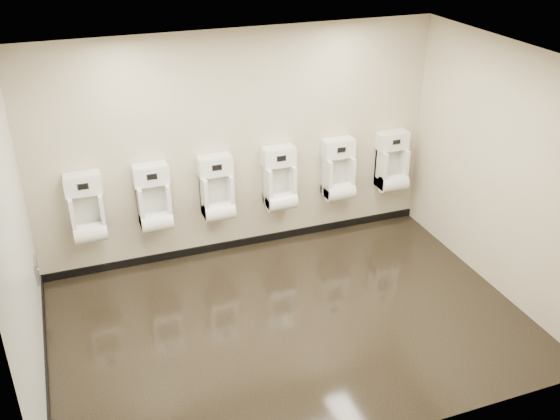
{
  "coord_description": "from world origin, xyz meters",
  "views": [
    {
      "loc": [
        -1.97,
        -5.05,
        4.17
      ],
      "look_at": [
        0.09,
        0.55,
        1.09
      ],
      "focal_mm": 40.0,
      "sensor_mm": 36.0,
      "label": 1
    }
  ],
  "objects_px": {
    "urinal_0": "(87,213)",
    "urinal_4": "(338,174)",
    "urinal_1": "(154,203)",
    "urinal_5": "(392,166)",
    "urinal_2": "(217,193)",
    "urinal_3": "(280,183)",
    "access_panel": "(36,270)"
  },
  "relations": [
    {
      "from": "access_panel",
      "to": "urinal_0",
      "type": "xyz_separation_m",
      "value": [
        0.62,
        0.41,
        0.38
      ]
    },
    {
      "from": "urinal_1",
      "to": "urinal_3",
      "type": "distance_m",
      "value": 1.58
    },
    {
      "from": "urinal_1",
      "to": "urinal_3",
      "type": "relative_size",
      "value": 1.0
    },
    {
      "from": "urinal_0",
      "to": "urinal_3",
      "type": "height_order",
      "value": "same"
    },
    {
      "from": "access_panel",
      "to": "urinal_0",
      "type": "relative_size",
      "value": 0.32
    },
    {
      "from": "urinal_0",
      "to": "urinal_4",
      "type": "xyz_separation_m",
      "value": [
        3.15,
        0.0,
        0.0
      ]
    },
    {
      "from": "urinal_3",
      "to": "urinal_4",
      "type": "height_order",
      "value": "same"
    },
    {
      "from": "urinal_1",
      "to": "urinal_4",
      "type": "distance_m",
      "value": 2.38
    },
    {
      "from": "access_panel",
      "to": "urinal_0",
      "type": "bearing_deg",
      "value": 33.51
    },
    {
      "from": "access_panel",
      "to": "urinal_0",
      "type": "height_order",
      "value": "urinal_0"
    },
    {
      "from": "urinal_4",
      "to": "urinal_2",
      "type": "bearing_deg",
      "value": 180.0
    },
    {
      "from": "urinal_1",
      "to": "urinal_3",
      "type": "height_order",
      "value": "same"
    },
    {
      "from": "urinal_1",
      "to": "urinal_5",
      "type": "relative_size",
      "value": 1.0
    },
    {
      "from": "urinal_2",
      "to": "urinal_4",
      "type": "relative_size",
      "value": 1.0
    },
    {
      "from": "urinal_3",
      "to": "urinal_5",
      "type": "height_order",
      "value": "same"
    },
    {
      "from": "urinal_1",
      "to": "urinal_2",
      "type": "xyz_separation_m",
      "value": [
        0.77,
        0.0,
        0.0
      ]
    },
    {
      "from": "urinal_4",
      "to": "urinal_5",
      "type": "distance_m",
      "value": 0.79
    },
    {
      "from": "urinal_3",
      "to": "urinal_4",
      "type": "bearing_deg",
      "value": 0.0
    },
    {
      "from": "urinal_1",
      "to": "urinal_2",
      "type": "bearing_deg",
      "value": 0.0
    },
    {
      "from": "urinal_2",
      "to": "urinal_4",
      "type": "distance_m",
      "value": 1.62
    },
    {
      "from": "urinal_1",
      "to": "urinal_5",
      "type": "bearing_deg",
      "value": 0.0
    },
    {
      "from": "urinal_2",
      "to": "urinal_5",
      "type": "distance_m",
      "value": 2.41
    },
    {
      "from": "urinal_0",
      "to": "urinal_1",
      "type": "height_order",
      "value": "same"
    },
    {
      "from": "urinal_3",
      "to": "urinal_5",
      "type": "distance_m",
      "value": 1.6
    },
    {
      "from": "access_panel",
      "to": "urinal_5",
      "type": "relative_size",
      "value": 0.32
    },
    {
      "from": "urinal_1",
      "to": "urinal_5",
      "type": "height_order",
      "value": "same"
    },
    {
      "from": "access_panel",
      "to": "urinal_5",
      "type": "distance_m",
      "value": 4.59
    },
    {
      "from": "urinal_0",
      "to": "urinal_2",
      "type": "xyz_separation_m",
      "value": [
        1.53,
        0.0,
        0.0
      ]
    },
    {
      "from": "access_panel",
      "to": "urinal_0",
      "type": "distance_m",
      "value": 0.84
    },
    {
      "from": "access_panel",
      "to": "urinal_3",
      "type": "xyz_separation_m",
      "value": [
        2.96,
        0.41,
        0.38
      ]
    },
    {
      "from": "urinal_0",
      "to": "urinal_1",
      "type": "xyz_separation_m",
      "value": [
        0.76,
        0.0,
        0.0
      ]
    },
    {
      "from": "urinal_1",
      "to": "urinal_3",
      "type": "xyz_separation_m",
      "value": [
        1.58,
        0.0,
        0.0
      ]
    }
  ]
}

